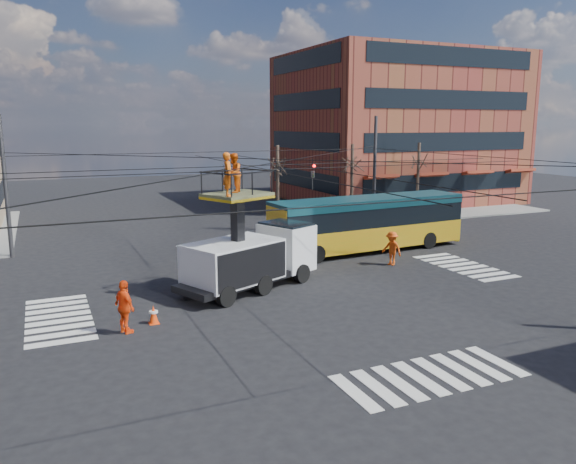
% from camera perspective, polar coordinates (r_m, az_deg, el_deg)
% --- Properties ---
extents(ground, '(120.00, 120.00, 0.00)m').
position_cam_1_polar(ground, '(25.96, 0.44, -5.75)').
color(ground, black).
rests_on(ground, ground).
extents(sidewalk_ne, '(18.00, 18.00, 0.12)m').
position_cam_1_polar(sidewalk_ne, '(54.21, 11.54, 2.88)').
color(sidewalk_ne, slate).
rests_on(sidewalk_ne, ground).
extents(crosswalks, '(22.40, 22.40, 0.02)m').
position_cam_1_polar(crosswalks, '(25.96, 0.44, -5.73)').
color(crosswalks, silver).
rests_on(crosswalks, ground).
extents(building_ne, '(20.06, 16.06, 14.00)m').
position_cam_1_polar(building_ne, '(56.70, 10.86, 10.29)').
color(building_ne, maroon).
rests_on(building_ne, ground).
extents(overhead_network, '(24.24, 24.24, 8.00)m').
position_cam_1_polar(overhead_network, '(25.40, -0.07, 3.78)').
color(overhead_network, '#2D2D30').
rests_on(overhead_network, ground).
extents(tree_a, '(2.00, 2.00, 6.00)m').
position_cam_1_polar(tree_a, '(39.34, -1.07, 6.82)').
color(tree_a, '#382B21').
rests_on(tree_a, ground).
extents(tree_b, '(2.00, 2.00, 6.00)m').
position_cam_1_polar(tree_b, '(42.04, 6.54, 7.01)').
color(tree_b, '#382B21').
rests_on(tree_b, ground).
extents(tree_c, '(2.00, 2.00, 6.00)m').
position_cam_1_polar(tree_c, '(45.38, 13.13, 7.09)').
color(tree_c, '#382B21').
rests_on(tree_c, ground).
extents(utility_truck, '(7.33, 4.94, 6.30)m').
position_cam_1_polar(utility_truck, '(25.62, -3.78, -1.26)').
color(utility_truck, black).
rests_on(utility_truck, ground).
extents(city_bus, '(12.41, 3.42, 3.20)m').
position_cam_1_polar(city_bus, '(33.54, 8.16, 0.99)').
color(city_bus, orange).
rests_on(city_bus, ground).
extents(traffic_cone, '(0.36, 0.36, 0.72)m').
position_cam_1_polar(traffic_cone, '(22.06, -13.50, -8.14)').
color(traffic_cone, '#FF3F0A').
rests_on(traffic_cone, ground).
extents(worker_ground, '(0.89, 1.25, 1.97)m').
position_cam_1_polar(worker_ground, '(21.16, -16.26, -7.32)').
color(worker_ground, '#FF4A10').
rests_on(worker_ground, ground).
extents(flagger, '(1.05, 1.34, 1.83)m').
position_cam_1_polar(flagger, '(30.47, 10.50, -1.65)').
color(flagger, '#F04D0F').
rests_on(flagger, ground).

